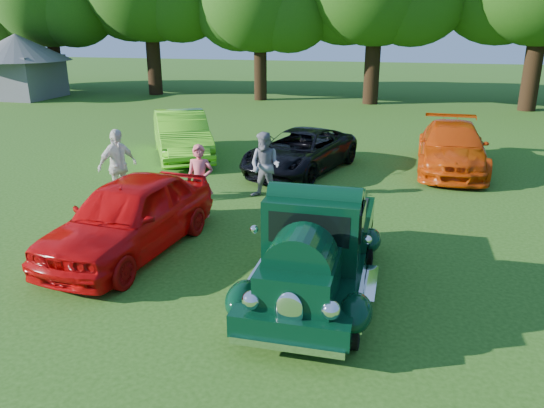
% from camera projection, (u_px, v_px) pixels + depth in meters
% --- Properties ---
extents(ground, '(120.00, 120.00, 0.00)m').
position_uv_depth(ground, '(297.00, 290.00, 9.42)').
color(ground, '#234B11').
rests_on(ground, ground).
extents(hero_pickup, '(2.19, 4.70, 1.84)m').
position_uv_depth(hero_pickup, '(316.00, 249.00, 9.16)').
color(hero_pickup, black).
rests_on(hero_pickup, ground).
extents(red_convertible, '(2.31, 4.74, 1.56)m').
position_uv_depth(red_convertible, '(130.00, 216.00, 10.78)').
color(red_convertible, red).
rests_on(red_convertible, ground).
extents(back_car_lime, '(3.81, 5.04, 1.59)m').
position_uv_depth(back_car_lime, '(182.00, 135.00, 18.50)').
color(back_car_lime, '#5DD81C').
rests_on(back_car_lime, ground).
extents(back_car_black, '(3.44, 5.17, 1.32)m').
position_uv_depth(back_car_black, '(300.00, 151.00, 16.74)').
color(back_car_black, black).
rests_on(back_car_black, ground).
extents(back_car_orange, '(2.17, 5.13, 1.48)m').
position_uv_depth(back_car_orange, '(452.00, 147.00, 16.94)').
color(back_car_orange, '#CE3E07').
rests_on(back_car_orange, ground).
extents(spectator_pink, '(0.72, 0.54, 1.78)m').
position_uv_depth(spectator_pink, '(200.00, 181.00, 12.75)').
color(spectator_pink, '#DB5A5F').
rests_on(spectator_pink, ground).
extents(spectator_grey, '(1.02, 0.88, 1.81)m').
position_uv_depth(spectator_grey, '(265.00, 166.00, 14.07)').
color(spectator_grey, gray).
rests_on(spectator_grey, ground).
extents(spectator_white, '(0.94, 1.23, 1.94)m').
position_uv_depth(spectator_white, '(118.00, 166.00, 13.78)').
color(spectator_white, silver).
rests_on(spectator_white, ground).
extents(gazebo, '(6.40, 6.40, 3.90)m').
position_uv_depth(gazebo, '(18.00, 59.00, 32.97)').
color(gazebo, '#5A5A60').
rests_on(gazebo, ground).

